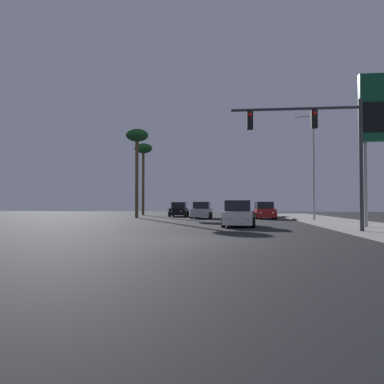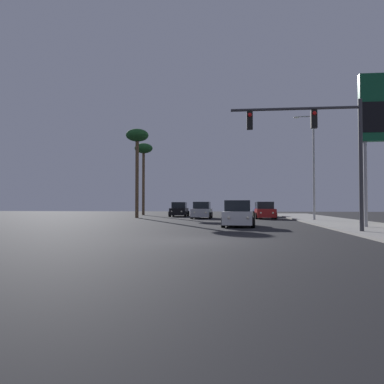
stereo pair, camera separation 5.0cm
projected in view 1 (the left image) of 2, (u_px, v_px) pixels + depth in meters
ground_plane at (196, 240)px, 14.76m from camera, size 120.00×120.00×0.00m
sidewalk_right at (360, 226)px, 23.71m from camera, size 5.00×60.00×0.12m
car_white at (238, 215)px, 24.14m from camera, size 2.04×4.34×1.68m
car_silver at (202, 211)px, 38.14m from camera, size 2.04×4.34×1.68m
car_green at (235, 210)px, 43.86m from camera, size 2.04×4.34×1.68m
car_black at (179, 210)px, 43.87m from camera, size 2.04×4.33×1.68m
car_red at (265, 211)px, 37.01m from camera, size 2.04×4.31×1.68m
car_blue at (262, 210)px, 43.51m from camera, size 2.04×4.32×1.68m
traffic_light_mast at (323, 139)px, 18.55m from camera, size 6.44×0.36×6.50m
street_lamp at (312, 161)px, 31.92m from camera, size 1.74×0.24×9.00m
gas_station_sign at (377, 116)px, 21.97m from camera, size 2.00×0.42×9.00m
palm_tree_mid at (137, 141)px, 39.78m from camera, size 2.40×2.40×9.45m
palm_tree_far at (143, 153)px, 49.90m from camera, size 2.40×2.40×9.58m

